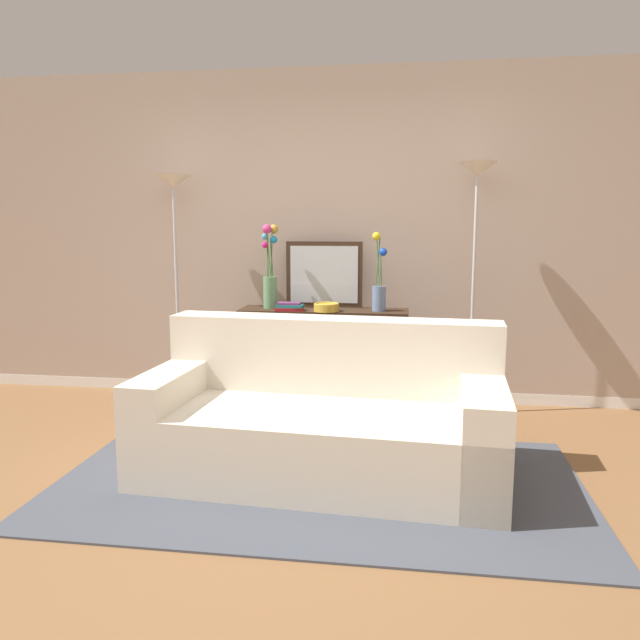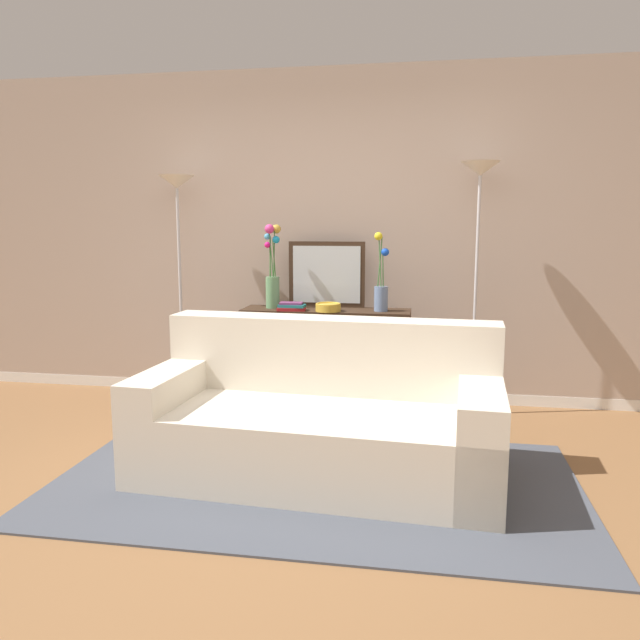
{
  "view_description": "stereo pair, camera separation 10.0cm",
  "coord_description": "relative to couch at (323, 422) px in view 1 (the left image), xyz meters",
  "views": [
    {
      "loc": [
        0.65,
        -2.93,
        1.45
      ],
      "look_at": [
        0.05,
        1.13,
        0.81
      ],
      "focal_mm": 34.81,
      "sensor_mm": 36.0,
      "label": 1
    },
    {
      "loc": [
        0.75,
        -2.91,
        1.45
      ],
      "look_at": [
        0.05,
        1.13,
        0.81
      ],
      "focal_mm": 34.81,
      "sensor_mm": 36.0,
      "label": 2
    }
  ],
  "objects": [
    {
      "name": "book_row_under_console",
      "position": [
        -0.58,
        1.3,
        -0.25
      ],
      "size": [
        0.29,
        0.18,
        0.13
      ],
      "color": "tan",
      "rests_on": "ground"
    },
    {
      "name": "vase_tall_flowers",
      "position": [
        -0.61,
        1.32,
        0.74
      ],
      "size": [
        0.13,
        0.13,
        0.66
      ],
      "color": "#669E6B",
      "rests_on": "console_table"
    },
    {
      "name": "floor_lamp_left",
      "position": [
        -1.38,
        1.31,
        1.13
      ],
      "size": [
        0.28,
        0.28,
        1.83
      ],
      "color": "silver",
      "rests_on": "ground"
    },
    {
      "name": "vase_short_flowers",
      "position": [
        0.25,
        1.28,
        0.68
      ],
      "size": [
        0.11,
        0.11,
        0.6
      ],
      "color": "#6B84AD",
      "rests_on": "console_table"
    },
    {
      "name": "fruit_bowl",
      "position": [
        -0.15,
        1.2,
        0.51
      ],
      "size": [
        0.19,
        0.19,
        0.06
      ],
      "color": "gold",
      "rests_on": "console_table"
    },
    {
      "name": "console_table",
      "position": [
        -0.18,
        1.3,
        0.24
      ],
      "size": [
        1.31,
        0.35,
        0.79
      ],
      "color": "#382619",
      "rests_on": "ground"
    },
    {
      "name": "wall_mirror",
      "position": [
        -0.2,
        1.45,
        0.74
      ],
      "size": [
        0.61,
        0.02,
        0.52
      ],
      "color": "#382619",
      "rests_on": "console_table"
    },
    {
      "name": "floor_lamp_right",
      "position": [
        0.95,
        1.31,
        1.18
      ],
      "size": [
        0.28,
        0.28,
        1.9
      ],
      "color": "silver",
      "rests_on": "ground"
    },
    {
      "name": "back_wall",
      "position": [
        -0.16,
        1.67,
        1.03
      ],
      "size": [
        12.0,
        0.15,
        2.68
      ],
      "color": "white",
      "rests_on": "ground"
    },
    {
      "name": "couch",
      "position": [
        0.0,
        0.0,
        0.0
      ],
      "size": [
        2.09,
        1.08,
        0.88
      ],
      "color": "beige",
      "rests_on": "ground"
    },
    {
      "name": "ground_plane",
      "position": [
        -0.16,
        -0.51,
        -0.32
      ],
      "size": [
        16.0,
        16.0,
        0.02
      ],
      "primitive_type": "cube",
      "color": "brown"
    },
    {
      "name": "book_stack",
      "position": [
        -0.43,
        1.2,
        0.51
      ],
      "size": [
        0.23,
        0.15,
        0.06
      ],
      "color": "maroon",
      "rests_on": "console_table"
    },
    {
      "name": "area_rug",
      "position": [
        -0.0,
        -0.16,
        -0.3
      ],
      "size": [
        2.93,
        1.66,
        0.01
      ],
      "color": "#474C56",
      "rests_on": "ground"
    }
  ]
}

